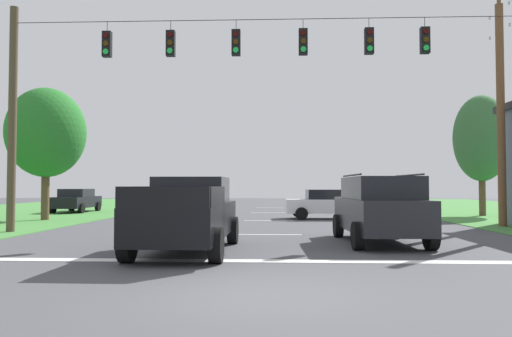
{
  "coord_description": "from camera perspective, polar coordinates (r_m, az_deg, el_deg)",
  "views": [
    {
      "loc": [
        0.34,
        -7.67,
        1.71
      ],
      "look_at": [
        -0.43,
        11.24,
        2.39
      ],
      "focal_mm": 34.11,
      "sensor_mm": 36.0,
      "label": 1
    }
  ],
  "objects": [
    {
      "name": "stop_bar_stripe",
      "position": [
        11.27,
        0.6,
        -10.77
      ],
      "size": [
        15.98,
        0.45,
        0.01
      ],
      "primitive_type": "cube",
      "color": "white",
      "rests_on": "ground"
    },
    {
      "name": "pickup_truck",
      "position": [
        12.91,
        -7.97,
        -5.34
      ],
      "size": [
        2.33,
        5.42,
        1.95
      ],
      "color": "black",
      "rests_on": "ground"
    },
    {
      "name": "lane_dash_0",
      "position": [
        17.23,
        1.21,
        -7.74
      ],
      "size": [
        2.5,
        0.15,
        0.01
      ],
      "primitive_type": "cube",
      "rotation": [
        0.0,
        0.0,
        1.57
      ],
      "color": "white",
      "rests_on": "ground"
    },
    {
      "name": "distant_car_oncoming",
      "position": [
        33.52,
        -20.31,
        -3.5
      ],
      "size": [
        2.05,
        4.32,
        1.52
      ],
      "color": "black",
      "rests_on": "ground"
    },
    {
      "name": "lane_dash_3",
      "position": [
        38.23,
        1.83,
        -4.61
      ],
      "size": [
        2.5,
        0.15,
        0.01
      ],
      "primitive_type": "cube",
      "rotation": [
        0.0,
        0.0,
        1.57
      ],
      "color": "white",
      "rests_on": "ground"
    },
    {
      "name": "overhead_signal_span",
      "position": [
        17.83,
        0.76,
        8.13
      ],
      "size": [
        18.75,
        0.31,
        8.4
      ],
      "color": "#4D402E",
      "rests_on": "ground"
    },
    {
      "name": "ground_plane",
      "position": [
        7.87,
        -0.19,
        -14.63
      ],
      "size": [
        120.0,
        120.0,
        0.0
      ],
      "primitive_type": "plane",
      "color": "#47474C"
    },
    {
      "name": "lane_dash_2",
      "position": [
        31.19,
        1.72,
        -5.19
      ],
      "size": [
        2.5,
        0.15,
        0.01
      ],
      "primitive_type": "cube",
      "rotation": [
        0.0,
        0.0,
        1.57
      ],
      "color": "white",
      "rests_on": "ground"
    },
    {
      "name": "distant_car_crossing_white",
      "position": [
        25.64,
        8.33,
        -4.09
      ],
      "size": [
        4.37,
        2.17,
        1.52
      ],
      "color": "silver",
      "rests_on": "ground"
    },
    {
      "name": "utility_pole_mid_right",
      "position": [
        23.05,
        26.77,
        6.27
      ],
      "size": [
        0.33,
        1.91,
        10.15
      ],
      "color": "brown",
      "rests_on": "ground"
    },
    {
      "name": "lane_dash_1",
      "position": [
        24.14,
        1.54,
        -6.11
      ],
      "size": [
        2.5,
        0.15,
        0.01
      ],
      "primitive_type": "cube",
      "rotation": [
        0.0,
        0.0,
        1.57
      ],
      "color": "white",
      "rests_on": "ground"
    },
    {
      "name": "tree_roadside_right",
      "position": [
        26.47,
        -23.38,
        3.86
      ],
      "size": [
        3.84,
        3.84,
        6.61
      ],
      "color": "brown",
      "rests_on": "ground"
    },
    {
      "name": "tree_roadside_far_right",
      "position": [
        30.56,
        24.91,
        3.21
      ],
      "size": [
        3.07,
        3.07,
        6.9
      ],
      "color": "brown",
      "rests_on": "ground"
    },
    {
      "name": "suv_black",
      "position": [
        15.06,
        14.28,
        -4.47
      ],
      "size": [
        2.34,
        4.86,
        2.05
      ],
      "color": "black",
      "rests_on": "ground"
    }
  ]
}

